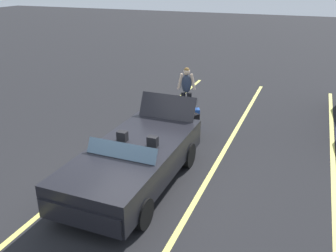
# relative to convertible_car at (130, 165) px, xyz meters

# --- Properties ---
(ground_plane) EXTENTS (80.00, 80.00, 0.00)m
(ground_plane) POSITION_rel_convertible_car_xyz_m (-0.20, 0.00, -0.59)
(ground_plane) COLOR black
(lot_line_near) EXTENTS (18.00, 0.12, 0.01)m
(lot_line_near) POSITION_rel_convertible_car_xyz_m (-0.20, -1.24, -0.59)
(lot_line_near) COLOR #EAE066
(lot_line_near) RESTS_ON ground_plane
(lot_line_mid) EXTENTS (18.00, 0.12, 0.01)m
(lot_line_mid) POSITION_rel_convertible_car_xyz_m (-0.20, 1.46, -0.59)
(lot_line_mid) COLOR #EAE066
(lot_line_mid) RESTS_ON ground_plane
(lot_line_far) EXTENTS (18.00, 0.12, 0.01)m
(lot_line_far) POSITION_rel_convertible_car_xyz_m (-0.20, 4.16, -0.59)
(lot_line_far) COLOR #EAE066
(lot_line_far) RESTS_ON ground_plane
(convertible_car) EXTENTS (4.20, 1.86, 1.52)m
(convertible_car) POSITION_rel_convertible_car_xyz_m (0.00, 0.00, 0.00)
(convertible_car) COLOR black
(convertible_car) RESTS_ON ground_plane
(suitcase_large_black) EXTENTS (0.48, 0.56, 1.09)m
(suitcase_large_black) POSITION_rel_convertible_car_xyz_m (-3.16, 0.32, -0.22)
(suitcase_large_black) COLOR black
(suitcase_large_black) RESTS_ON ground_plane
(suitcase_medium_bright) EXTENTS (0.38, 0.46, 0.97)m
(suitcase_medium_bright) POSITION_rel_convertible_car_xyz_m (-3.83, 0.17, -0.28)
(suitcase_medium_bright) COLOR #1E479E
(suitcase_medium_bright) RESTS_ON ground_plane
(traveler_person) EXTENTS (0.30, 0.60, 1.65)m
(traveler_person) POSITION_rel_convertible_car_xyz_m (-4.70, -0.34, 0.34)
(traveler_person) COLOR black
(traveler_person) RESTS_ON ground_plane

